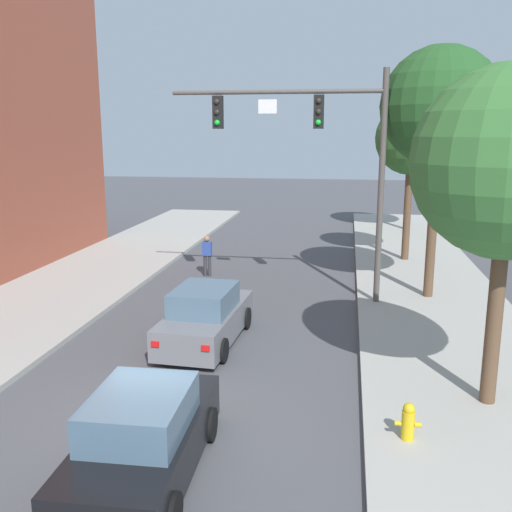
% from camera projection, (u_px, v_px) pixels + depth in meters
% --- Properties ---
extents(ground_plane, '(120.00, 120.00, 0.00)m').
position_uv_depth(ground_plane, '(156.00, 431.00, 11.16)').
color(ground_plane, '#4C4C51').
extents(sidewalk_right, '(5.00, 60.00, 0.15)m').
position_uv_depth(sidewalk_right, '(507.00, 458.00, 10.14)').
color(sidewalk_right, '#A8A59E').
rests_on(sidewalk_right, ground).
extents(traffic_signal_mast, '(6.95, 0.38, 7.50)m').
position_uv_depth(traffic_signal_mast, '(321.00, 143.00, 18.37)').
color(traffic_signal_mast, '#514C47').
rests_on(traffic_signal_mast, sidewalk_right).
extents(car_lead_grey, '(2.01, 4.32, 1.60)m').
position_uv_depth(car_lead_grey, '(206.00, 317.00, 15.71)').
color(car_lead_grey, slate).
rests_on(car_lead_grey, ground).
extents(car_following_black, '(1.91, 4.28, 1.60)m').
position_uv_depth(car_following_black, '(144.00, 439.00, 9.52)').
color(car_following_black, black).
rests_on(car_following_black, ground).
extents(pedestrian_crossing_road, '(0.36, 0.22, 1.64)m').
position_uv_depth(pedestrian_crossing_road, '(207.00, 254.00, 22.90)').
color(pedestrian_crossing_road, '#333338').
rests_on(pedestrian_crossing_road, ground).
extents(fire_hydrant, '(0.48, 0.24, 0.72)m').
position_uv_depth(fire_hydrant, '(408.00, 421.00, 10.54)').
color(fire_hydrant, gold).
rests_on(fire_hydrant, sidewalk_right).
extents(street_tree_nearest, '(3.79, 3.79, 6.89)m').
position_uv_depth(street_tree_nearest, '(509.00, 164.00, 11.02)').
color(street_tree_nearest, brown).
rests_on(street_tree_nearest, sidewalk_right).
extents(street_tree_second, '(3.85, 3.85, 8.29)m').
position_uv_depth(street_tree_second, '(440.00, 107.00, 18.42)').
color(street_tree_second, brown).
rests_on(street_tree_second, sidewalk_right).
extents(street_tree_third, '(3.03, 3.03, 6.75)m').
position_uv_depth(street_tree_third, '(411.00, 140.00, 24.33)').
color(street_tree_third, brown).
rests_on(street_tree_third, sidewalk_right).
extents(street_tree_farthest, '(4.05, 4.05, 7.20)m').
position_uv_depth(street_tree_farthest, '(412.00, 138.00, 31.99)').
color(street_tree_farthest, brown).
rests_on(street_tree_farthest, sidewalk_right).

